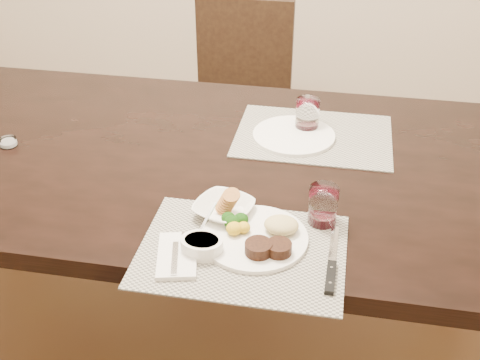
% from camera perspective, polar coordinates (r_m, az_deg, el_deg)
% --- Properties ---
extents(ground_plane, '(4.50, 4.50, 0.00)m').
position_cam_1_polar(ground_plane, '(2.20, -4.61, -14.57)').
color(ground_plane, '#4D2B18').
rests_on(ground_plane, ground).
extents(dining_table, '(2.00, 1.00, 0.75)m').
position_cam_1_polar(dining_table, '(1.77, -5.55, 0.28)').
color(dining_table, black).
rests_on(dining_table, ground).
extents(chair_far, '(0.42, 0.42, 0.90)m').
position_cam_1_polar(chair_far, '(2.65, 0.00, 7.95)').
color(chair_far, black).
rests_on(chair_far, ground).
extents(placemat_near, '(0.46, 0.34, 0.00)m').
position_cam_1_polar(placemat_near, '(1.35, 0.21, -6.71)').
color(placemat_near, gray).
rests_on(placemat_near, dining_table).
extents(placemat_far, '(0.46, 0.34, 0.00)m').
position_cam_1_polar(placemat_far, '(1.82, 6.98, 4.18)').
color(placemat_far, gray).
rests_on(placemat_far, dining_table).
extents(dinner_plate, '(0.24, 0.24, 0.04)m').
position_cam_1_polar(dinner_plate, '(1.37, 1.87, -5.34)').
color(dinner_plate, white).
rests_on(dinner_plate, placemat_near).
extents(napkin_fork, '(0.12, 0.17, 0.02)m').
position_cam_1_polar(napkin_fork, '(1.34, -5.97, -7.10)').
color(napkin_fork, white).
rests_on(napkin_fork, placemat_near).
extents(steak_knife, '(0.02, 0.23, 0.01)m').
position_cam_1_polar(steak_knife, '(1.31, 8.65, -8.37)').
color(steak_knife, silver).
rests_on(steak_knife, placemat_near).
extents(cracker_bowl, '(0.17, 0.17, 0.06)m').
position_cam_1_polar(cracker_bowl, '(1.45, -1.54, -2.72)').
color(cracker_bowl, white).
rests_on(cracker_bowl, placemat_near).
extents(sauce_ramekin, '(0.10, 0.14, 0.08)m').
position_cam_1_polar(sauce_ramekin, '(1.34, -3.63, -6.18)').
color(sauce_ramekin, white).
rests_on(sauce_ramekin, placemat_near).
extents(wine_glass_near, '(0.07, 0.07, 0.10)m').
position_cam_1_polar(wine_glass_near, '(1.43, 7.86, -2.54)').
color(wine_glass_near, silver).
rests_on(wine_glass_near, placemat_near).
extents(far_plate, '(0.24, 0.24, 0.01)m').
position_cam_1_polar(far_plate, '(1.80, 5.13, 4.24)').
color(far_plate, white).
rests_on(far_plate, placemat_far).
extents(wine_glass_far, '(0.07, 0.07, 0.10)m').
position_cam_1_polar(wine_glass_far, '(1.83, 6.40, 6.03)').
color(wine_glass_far, silver).
rests_on(wine_glass_far, placemat_far).
extents(salt_cellar, '(0.05, 0.05, 0.02)m').
position_cam_1_polar(salt_cellar, '(1.87, -21.11, 3.33)').
color(salt_cellar, silver).
rests_on(salt_cellar, dining_table).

